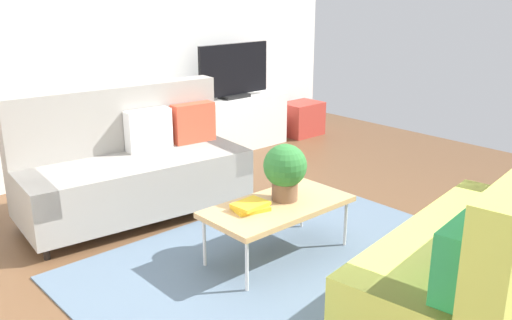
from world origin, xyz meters
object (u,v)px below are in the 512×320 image
(coffee_table, at_px, (278,207))
(tv_console, at_px, (233,123))
(tv, at_px, (234,72))
(storage_trunk, at_px, (302,119))
(vase_0, at_px, (191,96))
(couch_beige, at_px, (132,166))
(potted_plant, at_px, (285,169))
(bottle_0, at_px, (208,95))
(couch_green, at_px, (487,257))
(table_book_0, at_px, (250,208))

(coffee_table, distance_m, tv_console, 2.87)
(tv, bearing_deg, storage_trunk, -4.16)
(vase_0, bearing_deg, tv, -6.88)
(couch_beige, distance_m, tv_console, 2.19)
(tv_console, height_order, potted_plant, potted_plant)
(tv, height_order, vase_0, tv)
(storage_trunk, height_order, vase_0, vase_0)
(couch_beige, height_order, bottle_0, couch_beige)
(couch_green, bearing_deg, vase_0, 71.76)
(couch_beige, height_order, storage_trunk, couch_beige)
(couch_beige, height_order, vase_0, couch_beige)
(tv_console, distance_m, vase_0, 0.71)
(tv, bearing_deg, vase_0, 173.12)
(couch_beige, relative_size, tv_console, 1.41)
(potted_plant, bearing_deg, tv_console, 58.16)
(tv, distance_m, potted_plant, 2.79)
(table_book_0, bearing_deg, tv_console, 52.68)
(couch_green, bearing_deg, storage_trunk, 49.44)
(tv_console, xyz_separation_m, vase_0, (-0.58, 0.05, 0.40))
(tv, height_order, bottle_0, tv)
(tv_console, height_order, vase_0, vase_0)
(coffee_table, relative_size, vase_0, 6.62)
(couch_green, height_order, vase_0, couch_green)
(vase_0, bearing_deg, couch_green, -100.24)
(couch_beige, height_order, table_book_0, couch_beige)
(couch_beige, bearing_deg, bottle_0, -142.64)
(tv_console, bearing_deg, couch_green, -108.50)
(tv_console, distance_m, storage_trunk, 1.11)
(table_book_0, height_order, bottle_0, bottle_0)
(tv_console, xyz_separation_m, potted_plant, (-1.47, -2.37, 0.34))
(bottle_0, bearing_deg, storage_trunk, -2.29)
(table_book_0, bearing_deg, tv, 52.44)
(couch_green, relative_size, storage_trunk, 3.84)
(bottle_0, bearing_deg, couch_green, -103.10)
(tv, bearing_deg, tv_console, 90.00)
(bottle_0, bearing_deg, tv_console, 5.72)
(couch_green, relative_size, tv, 2.00)
(couch_green, distance_m, storage_trunk, 4.43)
(coffee_table, height_order, tv_console, tv_console)
(tv, distance_m, table_book_0, 2.99)
(storage_trunk, xyz_separation_m, potted_plant, (-2.57, -2.27, 0.44))
(tv_console, height_order, bottle_0, bottle_0)
(potted_plant, height_order, table_book_0, potted_plant)
(tv_console, relative_size, tv, 1.40)
(couch_beige, xyz_separation_m, couch_green, (0.67, -2.84, 0.00))
(storage_trunk, height_order, bottle_0, bottle_0)
(couch_green, xyz_separation_m, coffee_table, (-0.29, 1.42, -0.05))
(tv, distance_m, bottle_0, 0.46)
(coffee_table, relative_size, potted_plant, 2.60)
(couch_beige, distance_m, couch_green, 2.92)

